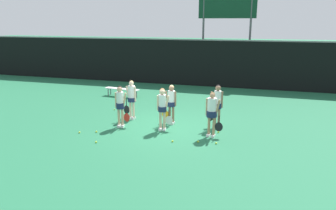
# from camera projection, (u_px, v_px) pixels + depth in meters

# --- Properties ---
(ground_plane) EXTENTS (140.00, 140.00, 0.00)m
(ground_plane) POSITION_uv_depth(u_px,v_px,m) (167.00, 127.00, 13.41)
(ground_plane) COLOR #216642
(fence_windscreen) EXTENTS (60.00, 0.08, 3.06)m
(fence_windscreen) POSITION_uv_depth(u_px,v_px,m) (207.00, 63.00, 21.29)
(fence_windscreen) COLOR black
(fence_windscreen) RESTS_ON ground_plane
(scoreboard) EXTENTS (3.84, 0.15, 6.10)m
(scoreboard) POSITION_uv_depth(u_px,v_px,m) (227.00, 12.00, 21.77)
(scoreboard) COLOR #515156
(scoreboard) RESTS_ON ground_plane
(bench_courtside) EXTENTS (2.14, 0.61, 0.47)m
(bench_courtside) POSITION_uv_depth(u_px,v_px,m) (122.00, 90.00, 18.64)
(bench_courtside) COLOR silver
(bench_courtside) RESTS_ON ground_plane
(player_0) EXTENTS (0.60, 0.33, 1.70)m
(player_0) POSITION_uv_depth(u_px,v_px,m) (120.00, 103.00, 13.16)
(player_0) COLOR tan
(player_0) RESTS_ON ground_plane
(player_1) EXTENTS (0.62, 0.33, 1.69)m
(player_1) POSITION_uv_depth(u_px,v_px,m) (162.00, 106.00, 12.74)
(player_1) COLOR beige
(player_1) RESTS_ON ground_plane
(player_2) EXTENTS (0.67, 0.39, 1.69)m
(player_2) POSITION_uv_depth(u_px,v_px,m) (212.00, 111.00, 12.03)
(player_2) COLOR tan
(player_2) RESTS_ON ground_plane
(player_3) EXTENTS (0.62, 0.35, 1.72)m
(player_3) POSITION_uv_depth(u_px,v_px,m) (131.00, 97.00, 14.23)
(player_3) COLOR beige
(player_3) RESTS_ON ground_plane
(player_4) EXTENTS (0.63, 0.34, 1.65)m
(player_4) POSITION_uv_depth(u_px,v_px,m) (171.00, 101.00, 13.59)
(player_4) COLOR #8C664C
(player_4) RESTS_ON ground_plane
(player_5) EXTENTS (0.59, 0.34, 1.76)m
(player_5) POSITION_uv_depth(u_px,v_px,m) (217.00, 103.00, 13.06)
(player_5) COLOR #8C664C
(player_5) RESTS_ON ground_plane
(tennis_ball_0) EXTENTS (0.07, 0.07, 0.07)m
(tennis_ball_0) POSITION_uv_depth(u_px,v_px,m) (198.00, 142.00, 11.67)
(tennis_ball_0) COLOR #CCE033
(tennis_ball_0) RESTS_ON ground_plane
(tennis_ball_1) EXTENTS (0.06, 0.06, 0.06)m
(tennis_ball_1) POSITION_uv_depth(u_px,v_px,m) (115.00, 109.00, 15.89)
(tennis_ball_1) COLOR #CCE033
(tennis_ball_1) RESTS_ON ground_plane
(tennis_ball_2) EXTENTS (0.07, 0.07, 0.07)m
(tennis_ball_2) POSITION_uv_depth(u_px,v_px,m) (79.00, 132.00, 12.64)
(tennis_ball_2) COLOR #CCE033
(tennis_ball_2) RESTS_ON ground_plane
(tennis_ball_3) EXTENTS (0.07, 0.07, 0.07)m
(tennis_ball_3) POSITION_uv_depth(u_px,v_px,m) (218.00, 132.00, 12.67)
(tennis_ball_3) COLOR #CCE033
(tennis_ball_3) RESTS_ON ground_plane
(tennis_ball_4) EXTENTS (0.06, 0.06, 0.06)m
(tennis_ball_4) POSITION_uv_depth(u_px,v_px,m) (216.00, 143.00, 11.51)
(tennis_ball_4) COLOR #CCE033
(tennis_ball_4) RESTS_ON ground_plane
(tennis_ball_5) EXTENTS (0.07, 0.07, 0.07)m
(tennis_ball_5) POSITION_uv_depth(u_px,v_px,m) (96.00, 142.00, 11.62)
(tennis_ball_5) COLOR #CCE033
(tennis_ball_5) RESTS_ON ground_plane
(tennis_ball_6) EXTENTS (0.07, 0.07, 0.07)m
(tennis_ball_6) POSITION_uv_depth(u_px,v_px,m) (96.00, 132.00, 12.70)
(tennis_ball_6) COLOR #CCE033
(tennis_ball_6) RESTS_ON ground_plane
(tennis_ball_7) EXTENTS (0.07, 0.07, 0.07)m
(tennis_ball_7) POSITION_uv_depth(u_px,v_px,m) (172.00, 141.00, 11.71)
(tennis_ball_7) COLOR #CCE033
(tennis_ball_7) RESTS_ON ground_plane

